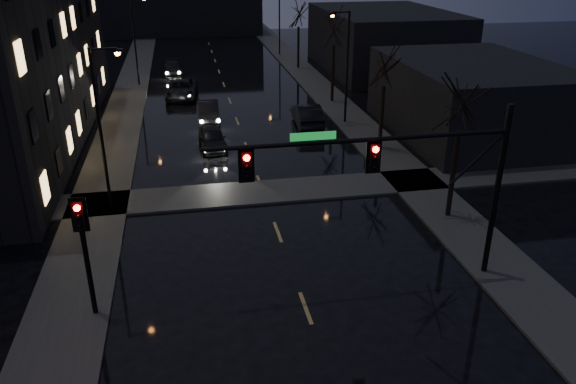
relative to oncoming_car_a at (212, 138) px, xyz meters
name	(u,v)px	position (x,y,z in m)	size (l,w,h in m)	color
sidewalk_left	(123,115)	(-6.30, 8.81, -0.63)	(3.00, 140.00, 0.12)	#2D2D2B
sidewalk_right	(336,104)	(10.70, 8.81, -0.63)	(3.00, 140.00, 0.12)	#2D2D2B
sidewalk_cross	(264,192)	(2.20, -7.69, -0.63)	(40.00, 3.00, 0.12)	#2D2D2B
commercial_right_near	(471,98)	(17.70, -0.19, 1.81)	(10.00, 14.00, 5.00)	black
commercial_right_far	(383,40)	(19.20, 21.81, 2.31)	(12.00, 18.00, 6.00)	black
far_block	(182,5)	(-0.80, 51.81, 3.31)	(22.00, 10.00, 8.00)	black
signal_mast	(406,167)	(6.05, -17.19, 4.18)	(11.11, 0.41, 7.00)	black
signal_pole_left	(84,241)	(-5.30, -17.19, 2.32)	(0.35, 0.41, 4.53)	black
tree_near	(464,91)	(10.60, -12.19, 5.53)	(3.52, 3.52, 8.08)	black
tree_mid_a	(386,58)	(10.60, -2.19, 5.13)	(3.30, 3.30, 7.58)	black
tree_mid_b	(335,20)	(10.60, 9.81, 5.92)	(3.74, 3.74, 8.59)	black
tree_far	(299,9)	(10.60, 23.81, 5.37)	(3.43, 3.43, 7.88)	black
streetlight_l_near	(103,117)	(-5.38, -8.19, 4.08)	(1.53, 0.28, 8.00)	black
streetlight_l_far	(136,33)	(-5.38, 18.81, 4.08)	(1.53, 0.28, 8.00)	black
streetlight_r_mid	(345,58)	(9.78, 3.81, 4.08)	(1.53, 0.28, 8.00)	black
streetlight_r_far	(278,13)	(9.78, 31.81, 4.08)	(1.53, 0.28, 8.00)	black
oncoming_car_a	(212,138)	(0.00, 0.00, 0.00)	(1.63, 4.06, 1.38)	black
oncoming_car_b	(208,112)	(0.11, 6.15, 0.03)	(1.53, 4.39, 1.45)	black
oncoming_car_c	(182,89)	(-1.73, 13.54, 0.06)	(2.49, 5.40, 1.50)	black
oncoming_car_d	(173,68)	(-2.46, 23.14, -0.04)	(1.83, 4.51, 1.31)	black
lead_car	(307,115)	(7.11, 3.61, 0.13)	(1.73, 4.96, 1.63)	black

